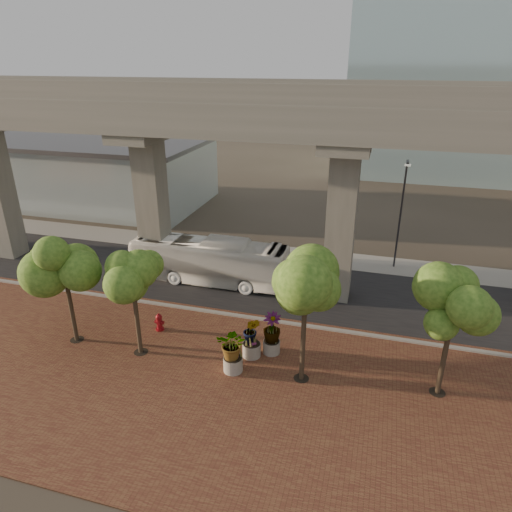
# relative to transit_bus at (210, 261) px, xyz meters

# --- Properties ---
(ground) EXTENTS (160.00, 160.00, 0.00)m
(ground) POSITION_rel_transit_bus_xyz_m (2.15, -1.81, -1.46)
(ground) COLOR #373028
(ground) RESTS_ON ground
(brick_plaza) EXTENTS (70.00, 13.00, 0.06)m
(brick_plaza) POSITION_rel_transit_bus_xyz_m (2.15, -9.81, -1.43)
(brick_plaza) COLOR brown
(brick_plaza) RESTS_ON ground
(asphalt_road) EXTENTS (90.00, 8.00, 0.04)m
(asphalt_road) POSITION_rel_transit_bus_xyz_m (2.15, 0.19, -1.44)
(asphalt_road) COLOR black
(asphalt_road) RESTS_ON ground
(curb_strip) EXTENTS (70.00, 0.25, 0.16)m
(curb_strip) POSITION_rel_transit_bus_xyz_m (2.15, -3.81, -1.38)
(curb_strip) COLOR gray
(curb_strip) RESTS_ON ground
(far_sidewalk) EXTENTS (90.00, 3.00, 0.06)m
(far_sidewalk) POSITION_rel_transit_bus_xyz_m (2.15, 5.69, -1.43)
(far_sidewalk) COLOR gray
(far_sidewalk) RESTS_ON ground
(transit_viaduct) EXTENTS (72.00, 5.60, 12.40)m
(transit_viaduct) POSITION_rel_transit_bus_xyz_m (2.15, 0.19, 5.82)
(transit_viaduct) COLOR gray
(transit_viaduct) RESTS_ON ground
(station_pavilion) EXTENTS (23.00, 13.00, 6.30)m
(station_pavilion) POSITION_rel_transit_bus_xyz_m (-17.85, 14.19, 1.75)
(station_pavilion) COLOR #ADC0C6
(station_pavilion) RESTS_ON ground
(transit_bus) EXTENTS (10.53, 2.57, 2.93)m
(transit_bus) POSITION_rel_transit_bus_xyz_m (0.00, 0.00, 0.00)
(transit_bus) COLOR white
(transit_bus) RESTS_ON ground
(fire_hydrant) EXTENTS (0.50, 0.45, 1.00)m
(fire_hydrant) POSITION_rel_transit_bus_xyz_m (-0.51, -6.26, -0.93)
(fire_hydrant) COLOR maroon
(fire_hydrant) RESTS_ON ground
(planter_front) EXTENTS (2.02, 2.02, 2.22)m
(planter_front) POSITION_rel_transit_bus_xyz_m (4.40, -8.51, -0.06)
(planter_front) COLOR #A29C92
(planter_front) RESTS_ON ground
(planter_right) EXTENTS (2.06, 2.06, 2.20)m
(planter_right) POSITION_rel_transit_bus_xyz_m (5.78, -6.63, -0.07)
(planter_right) COLOR #A9A299
(planter_right) RESTS_ON ground
(planter_left) EXTENTS (1.99, 1.99, 2.18)m
(planter_left) POSITION_rel_transit_bus_xyz_m (4.91, -7.16, -0.08)
(planter_left) COLOR #9B938C
(planter_left) RESTS_ON ground
(street_tree_far_west) EXTENTS (3.95, 3.95, 6.17)m
(street_tree_far_west) POSITION_rel_transit_bus_xyz_m (-4.23, -8.30, 2.95)
(street_tree_far_west) COLOR #443527
(street_tree_far_west) RESTS_ON ground
(street_tree_near_west) EXTENTS (3.42, 3.42, 5.61)m
(street_tree_near_west) POSITION_rel_transit_bus_xyz_m (-0.49, -8.38, 2.63)
(street_tree_near_west) COLOR #443527
(street_tree_near_west) RESTS_ON ground
(street_tree_near_east) EXTENTS (3.68, 3.68, 6.24)m
(street_tree_near_east) POSITION_rel_transit_bus_xyz_m (7.58, -8.22, 3.14)
(street_tree_near_east) COLOR #443527
(street_tree_near_east) RESTS_ON ground
(street_tree_far_east) EXTENTS (3.14, 3.14, 5.56)m
(street_tree_far_east) POSITION_rel_transit_bus_xyz_m (13.49, -7.54, 2.70)
(street_tree_far_east) COLOR #443527
(street_tree_far_east) RESTS_ON ground
(streetlamp_west) EXTENTS (0.45, 1.32, 9.08)m
(streetlamp_west) POSITION_rel_transit_bus_xyz_m (-5.79, 4.05, 3.83)
(streetlamp_west) COLOR #29292E
(streetlamp_west) RESTS_ON ground
(streetlamp_east) EXTENTS (0.37, 1.09, 7.52)m
(streetlamp_east) POSITION_rel_transit_bus_xyz_m (11.59, 5.53, 2.93)
(streetlamp_east) COLOR #2F2E33
(streetlamp_east) RESTS_ON ground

